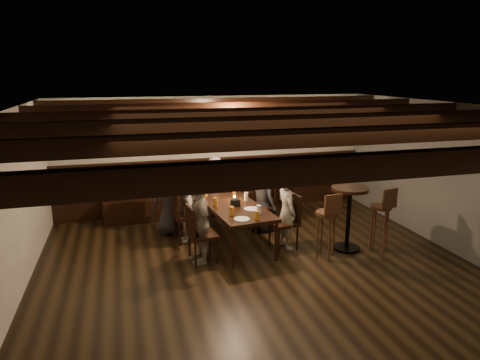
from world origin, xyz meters
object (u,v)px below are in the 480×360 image
object	(u,v)px
person_bench_left	(169,201)
person_right_near	(263,194)
chair_left_far	(202,245)
bar_stool_left	(326,234)
bar_stool_right	(380,227)
person_bench_right	(261,190)
chair_left_near	(186,225)
person_left_far	(199,222)
chair_right_far	(284,232)
dining_table	(234,209)
chair_right_near	(262,215)
person_right_far	(287,212)
person_left_near	(184,209)
high_top_table	(349,209)
person_bench_centre	(214,191)

from	to	relation	value
person_bench_left	person_right_near	distance (m)	1.71
chair_left_far	bar_stool_left	world-z (taller)	bar_stool_left
bar_stool_right	person_bench_right	bearing A→B (deg)	116.18
chair_left_near	person_left_far	distance (m)	0.96
person_right_near	chair_right_far	bearing A→B (deg)	178.05
chair_right_far	dining_table	bearing A→B (deg)	57.97
chair_right_near	chair_right_far	distance (m)	0.90
dining_table	person_right_far	size ratio (longest dim) A/B	1.54
chair_right_far	person_bench_left	xyz separation A→B (m)	(-1.76, 1.16, 0.35)
person_bench_right	person_left_near	size ratio (longest dim) A/B	1.09
chair_left_far	high_top_table	distance (m)	2.45
person_right_far	bar_stool_left	xyz separation A→B (m)	(0.45, -0.55, -0.22)
person_bench_left	bar_stool_right	world-z (taller)	person_bench_left
chair_right_near	chair_right_far	bearing A→B (deg)	179.98
chair_right_near	person_left_far	distance (m)	1.76
bar_stool_left	chair_right_near	bearing A→B (deg)	105.55
person_bench_centre	person_bench_right	size ratio (longest dim) A/B	1.05
person_bench_left	high_top_table	size ratio (longest dim) A/B	1.18
person_right_near	person_bench_centre	bearing A→B (deg)	51.34
person_left_near	high_top_table	world-z (taller)	person_left_near
chair_right_far	high_top_table	xyz separation A→B (m)	(0.98, -0.34, 0.42)
high_top_table	bar_stool_right	bearing A→B (deg)	-17.28
person_left_far	person_bench_left	bearing A→B (deg)	-173.66
person_left_near	person_right_far	world-z (taller)	person_right_far
chair_left_near	bar_stool_left	world-z (taller)	bar_stool_left
person_left_near	chair_left_far	bearing A→B (deg)	1.97
dining_table	chair_left_near	size ratio (longest dim) A/B	1.96
person_bench_right	person_right_near	distance (m)	0.48
chair_right_near	person_bench_left	world-z (taller)	person_bench_left
person_right_far	high_top_table	bearing A→B (deg)	-116.28
bar_stool_left	person_left_far	bearing A→B (deg)	162.48
chair_right_near	chair_right_far	world-z (taller)	chair_right_near
person_left_far	bar_stool_right	bearing A→B (deg)	77.14
chair_left_near	chair_right_near	distance (m)	1.44
dining_table	person_right_near	distance (m)	0.88
person_left_near	person_right_near	distance (m)	1.50
chair_left_near	person_right_far	world-z (taller)	person_right_far
person_right_near	person_right_far	xyz separation A→B (m)	(0.10, -0.89, -0.07)
person_bench_centre	person_left_near	bearing A→B (deg)	38.66
person_left_far	bar_stool_left	size ratio (longest dim) A/B	1.20
chair_left_near	bar_stool_right	distance (m)	3.26
chair_right_far	person_bench_centre	distance (m)	1.71
person_right_near	person_bench_right	bearing A→B (deg)	-18.43
chair_left_far	chair_right_near	size ratio (longest dim) A/B	0.97
dining_table	person_left_far	bearing A→B (deg)	-149.04
person_right_near	bar_stool_right	bearing A→B (deg)	-138.36
person_bench_right	person_right_near	size ratio (longest dim) A/B	0.93
person_left_far	person_right_far	size ratio (longest dim) A/B	1.03
bar_stool_right	high_top_table	bearing A→B (deg)	150.81
high_top_table	person_right_near	bearing A→B (deg)	130.39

